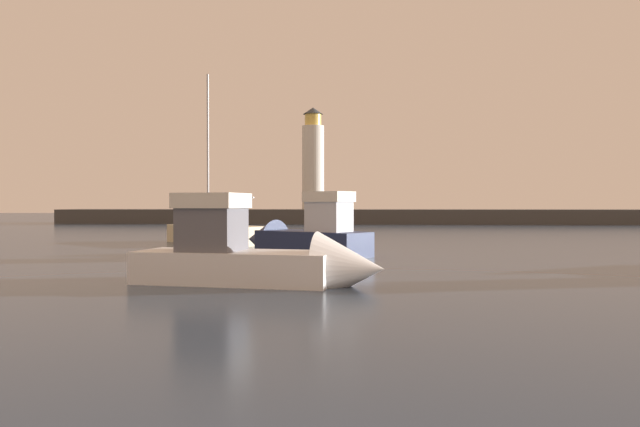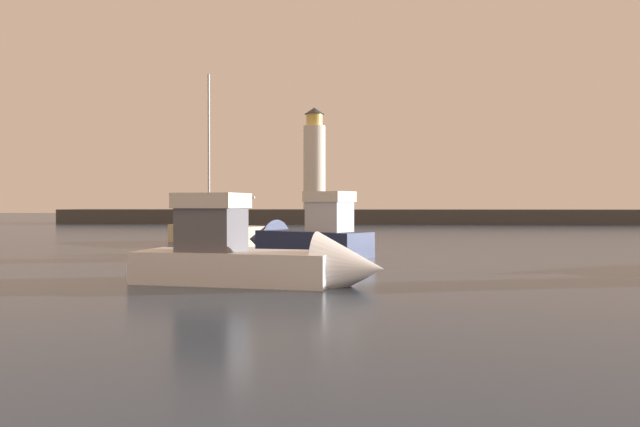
% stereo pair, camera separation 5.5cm
% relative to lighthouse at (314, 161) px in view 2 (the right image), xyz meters
% --- Properties ---
extents(ground_plane, '(220.00, 220.00, 0.00)m').
position_rel_lighthouse_xyz_m(ground_plane, '(5.37, -33.32, -6.86)').
color(ground_plane, '#2D3D51').
extents(breakwater, '(66.61, 6.51, 1.55)m').
position_rel_lighthouse_xyz_m(breakwater, '(5.37, 0.00, -6.09)').
color(breakwater, '#423F3D').
rests_on(breakwater, ground_plane).
extents(lighthouse, '(2.42, 2.42, 11.23)m').
position_rel_lighthouse_xyz_m(lighthouse, '(0.00, 0.00, 0.00)').
color(lighthouse, silver).
rests_on(lighthouse, breakwater).
extents(motorboat_0, '(6.12, 5.00, 2.97)m').
position_rel_lighthouse_xyz_m(motorboat_0, '(3.06, -42.23, -6.10)').
color(motorboat_0, '#1E284C').
rests_on(motorboat_0, ground_plane).
extents(motorboat_3, '(6.88, 2.93, 2.89)m').
position_rel_lighthouse_xyz_m(motorboat_3, '(3.24, -51.79, -6.17)').
color(motorboat_3, white).
rests_on(motorboat_3, ground_plane).
extents(sailboat_moored, '(6.20, 5.06, 9.19)m').
position_rel_lighthouse_xyz_m(sailboat_moored, '(-2.22, -35.25, -6.31)').
color(sailboat_moored, beige).
rests_on(sailboat_moored, ground_plane).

